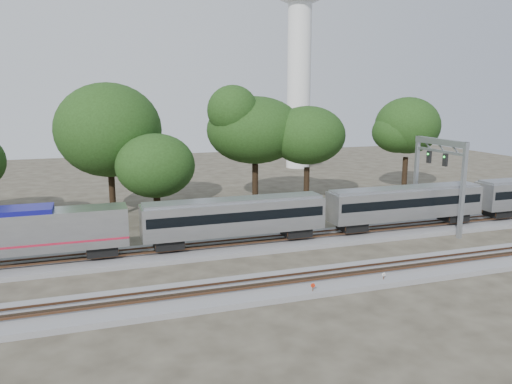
% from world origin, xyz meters
% --- Properties ---
extents(ground, '(160.00, 160.00, 0.00)m').
position_xyz_m(ground, '(0.00, 0.00, 0.00)').
color(ground, '#383328').
rests_on(ground, ground).
extents(track_far, '(160.00, 5.00, 0.73)m').
position_xyz_m(track_far, '(0.00, 6.00, 0.21)').
color(track_far, slate).
rests_on(track_far, ground).
extents(track_near, '(160.00, 5.00, 0.73)m').
position_xyz_m(track_near, '(0.00, -4.00, 0.21)').
color(track_near, slate).
rests_on(track_near, ground).
extents(train, '(103.88, 2.96, 4.36)m').
position_xyz_m(train, '(29.64, 6.00, 3.08)').
color(train, '#B7BABF').
rests_on(train, ground).
extents(switch_stand_red, '(0.30, 0.12, 0.96)m').
position_xyz_m(switch_stand_red, '(4.82, -6.07, 0.62)').
color(switch_stand_red, '#512D19').
rests_on(switch_stand_red, ground).
extents(switch_stand_white, '(0.29, 0.06, 0.92)m').
position_xyz_m(switch_stand_white, '(10.70, -5.71, 0.59)').
color(switch_stand_white, '#512D19').
rests_on(switch_stand_white, ground).
extents(switch_lever, '(0.58, 0.48, 0.30)m').
position_xyz_m(switch_lever, '(6.04, -5.21, 0.15)').
color(switch_lever, '#512D19').
rests_on(switch_lever, ground).
extents(signal_gantry, '(0.65, 7.69, 9.35)m').
position_xyz_m(signal_gantry, '(24.27, 6.00, 6.81)').
color(signal_gantry, gray).
rests_on(signal_gantry, ground).
extents(tree_3, '(10.03, 10.03, 14.14)m').
position_xyz_m(tree_3, '(-7.15, 21.68, 9.85)').
color(tree_3, black).
rests_on(tree_3, ground).
extents(tree_4, '(6.66, 6.66, 9.38)m').
position_xyz_m(tree_4, '(-2.95, 15.58, 6.52)').
color(tree_4, black).
rests_on(tree_4, ground).
extents(tree_5, '(9.45, 9.45, 13.33)m').
position_xyz_m(tree_5, '(10.52, 23.78, 9.29)').
color(tree_5, black).
rests_on(tree_5, ground).
extents(tree_6, '(8.85, 8.85, 12.47)m').
position_xyz_m(tree_6, '(16.47, 21.09, 8.69)').
color(tree_6, black).
rests_on(tree_6, ground).
extents(tree_7, '(9.63, 9.63, 13.58)m').
position_xyz_m(tree_7, '(32.40, 23.17, 9.46)').
color(tree_7, black).
rests_on(tree_7, ground).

